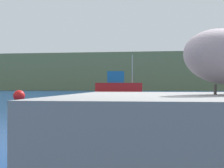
# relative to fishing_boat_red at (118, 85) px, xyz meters

# --- Properties ---
(ground_plane) EXTENTS (260.00, 260.00, 0.00)m
(ground_plane) POSITION_rel_fishing_boat_red_xyz_m (3.81, -38.01, -1.10)
(ground_plane) COLOR navy
(hillside_backdrop) EXTENTS (140.00, 17.29, 8.90)m
(hillside_backdrop) POSITION_rel_fishing_boat_red_xyz_m (3.81, 31.84, 3.35)
(hillside_backdrop) COLOR #6B7A51
(hillside_backdrop) RESTS_ON ground
(fishing_boat_red) EXTENTS (6.97, 3.01, 5.57)m
(fishing_boat_red) POSITION_rel_fishing_boat_red_xyz_m (0.00, 0.00, 0.00)
(fishing_boat_red) COLOR red
(fishing_boat_red) RESTS_ON ground
(mooring_buoy) EXTENTS (0.68, 0.68, 0.68)m
(mooring_buoy) POSITION_rel_fishing_boat_red_xyz_m (-3.48, -25.09, -0.76)
(mooring_buoy) COLOR red
(mooring_buoy) RESTS_ON ground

